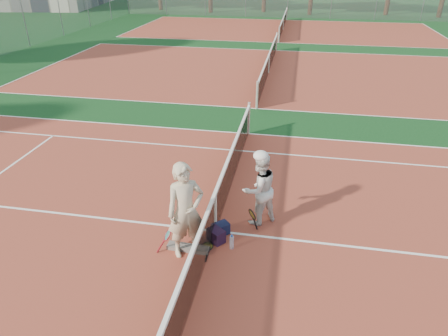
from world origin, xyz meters
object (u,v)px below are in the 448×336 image
(net_main, at_px, (215,212))
(racket_black_held, at_px, (252,221))
(player_b, at_px, (259,189))
(water_bottle, at_px, (232,242))
(sports_bag_purple, at_px, (216,235))
(racket_red, at_px, (168,241))
(player_a, at_px, (186,211))
(racket_spare, at_px, (207,246))
(sports_bag_navy, at_px, (221,229))

(net_main, distance_m, racket_black_held, 0.82)
(player_b, height_order, water_bottle, player_b)
(net_main, bearing_deg, sports_bag_purple, -76.80)
(net_main, height_order, racket_red, net_main)
(racket_black_held, bearing_deg, player_a, -2.95)
(player_a, xyz_separation_m, racket_red, (-0.39, -0.04, -0.75))
(racket_spare, relative_size, water_bottle, 2.00)
(player_a, height_order, sports_bag_navy, player_a)
(net_main, relative_size, racket_red, 20.71)
(player_b, bearing_deg, racket_black_held, 37.49)
(player_b, xyz_separation_m, water_bottle, (-0.42, -1.06, -0.70))
(sports_bag_navy, xyz_separation_m, sports_bag_purple, (-0.05, -0.26, 0.01))
(sports_bag_purple, height_order, water_bottle, water_bottle)
(player_a, height_order, racket_red, player_a)
(racket_red, distance_m, racket_black_held, 1.85)
(sports_bag_navy, bearing_deg, racket_spare, -111.79)
(racket_spare, distance_m, sports_bag_purple, 0.29)
(racket_black_held, bearing_deg, net_main, -30.38)
(racket_black_held, xyz_separation_m, racket_spare, (-0.84, -0.69, -0.27))
(racket_black_held, height_order, sports_bag_purple, racket_black_held)
(net_main, height_order, sports_bag_navy, net_main)
(net_main, xyz_separation_m, racket_red, (-0.81, -0.82, -0.24))
(player_b, distance_m, sports_bag_purple, 1.38)
(water_bottle, bearing_deg, racket_black_held, 62.26)
(racket_spare, bearing_deg, racket_black_held, -58.69)
(net_main, xyz_separation_m, sports_bag_purple, (0.08, -0.33, -0.36))
(sports_bag_navy, relative_size, water_bottle, 1.14)
(player_b, distance_m, sports_bag_navy, 1.20)
(player_a, distance_m, racket_black_held, 1.67)
(player_a, height_order, racket_black_held, player_a)
(player_b, relative_size, racket_red, 3.20)
(player_a, bearing_deg, sports_bag_navy, 19.04)
(sports_bag_navy, distance_m, sports_bag_purple, 0.26)
(sports_bag_purple, bearing_deg, player_b, 48.42)
(racket_black_held, bearing_deg, sports_bag_navy, -22.71)
(player_b, bearing_deg, racket_red, -1.17)
(racket_red, relative_size, sports_bag_purple, 1.48)
(racket_red, bearing_deg, player_a, -18.29)
(racket_black_held, distance_m, sports_bag_purple, 0.85)
(player_a, height_order, sports_bag_purple, player_a)
(racket_red, height_order, water_bottle, racket_red)
(player_b, distance_m, racket_black_held, 0.70)
(racket_red, xyz_separation_m, water_bottle, (1.25, 0.32, -0.12))
(racket_black_held, bearing_deg, player_b, -142.46)
(racket_red, bearing_deg, net_main, 21.78)
(racket_red, distance_m, racket_spare, 0.83)
(racket_red, bearing_deg, racket_spare, -3.67)
(player_a, xyz_separation_m, sports_bag_navy, (0.55, 0.71, -0.88))
(racket_black_held, xyz_separation_m, sports_bag_purple, (-0.70, -0.46, -0.14))
(water_bottle, bearing_deg, net_main, 131.32)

